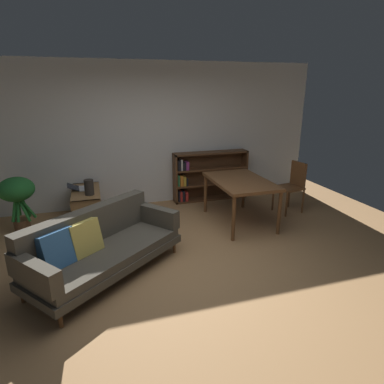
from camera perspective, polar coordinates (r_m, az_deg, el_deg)
name	(u,v)px	position (r m, az deg, el deg)	size (l,w,h in m)	color
ground_plane	(187,269)	(4.27, -0.92, -13.36)	(8.16, 8.16, 0.00)	#A87A4C
back_wall_panel	(147,135)	(6.35, -7.91, 9.89)	(6.80, 0.10, 2.70)	silver
fabric_couch	(99,245)	(4.16, -16.07, -8.96)	(2.04, 1.85, 0.80)	brown
media_console	(87,206)	(5.88, -17.98, -2.41)	(0.46, 1.06, 0.54)	olive
open_laptop	(81,188)	(5.91, -18.99, 0.72)	(0.42, 0.34, 0.10)	silver
desk_speaker	(89,187)	(5.53, -17.69, 0.81)	(0.15, 0.15, 0.25)	#2D2823
potted_floor_plant	(17,193)	(5.77, -28.49, -0.23)	(0.54, 0.54, 0.90)	brown
dining_table	(240,184)	(5.47, 8.48, 1.40)	(0.88, 1.36, 0.76)	brown
dining_chair_near	(292,184)	(6.24, 17.28, 1.30)	(0.49, 0.47, 0.93)	brown
bookshelf	(206,176)	(6.65, 2.47, 2.84)	(1.54, 0.28, 1.00)	#56351E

